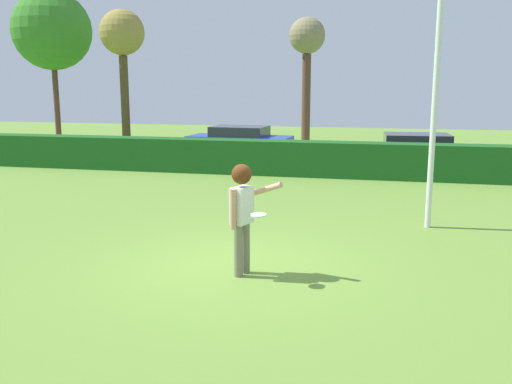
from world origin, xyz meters
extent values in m
plane|color=olive|center=(0.00, 0.00, 0.00)|extent=(60.00, 60.00, 0.00)
cylinder|color=slate|center=(0.23, -0.29, 0.42)|extent=(0.14, 0.14, 0.84)
cylinder|color=slate|center=(0.16, -0.47, 0.42)|extent=(0.14, 0.14, 0.84)
cube|color=silver|center=(0.20, -0.38, 1.13)|extent=(0.34, 0.43, 0.58)
cylinder|color=tan|center=(0.54, -0.26, 1.37)|extent=(0.61, 0.30, 0.30)
cylinder|color=tan|center=(0.12, -0.60, 1.11)|extent=(0.09, 0.09, 0.62)
sphere|color=tan|center=(0.20, -0.38, 1.59)|extent=(0.22, 0.22, 0.22)
sphere|color=#522A10|center=(0.20, -0.38, 1.62)|extent=(0.31, 0.31, 0.31)
cylinder|color=white|center=(0.54, -0.71, 1.07)|extent=(0.24, 0.24, 0.03)
cylinder|color=silver|center=(3.29, 3.39, 2.61)|extent=(0.12, 0.12, 5.22)
cube|color=#1A551B|center=(0.00, 9.47, 0.56)|extent=(28.55, 0.90, 1.13)
cube|color=#263FA5|center=(-3.46, 13.67, 0.57)|extent=(4.30, 1.98, 0.55)
cube|color=#2D333D|center=(-3.46, 13.67, 1.05)|extent=(2.30, 1.71, 0.40)
cylinder|color=black|center=(-1.94, 14.42, 0.30)|extent=(0.61, 0.14, 0.60)
cylinder|color=black|center=(-2.05, 12.72, 0.30)|extent=(0.61, 0.14, 0.60)
cylinder|color=black|center=(-4.87, 14.62, 0.30)|extent=(0.61, 0.14, 0.60)
cylinder|color=black|center=(-4.99, 12.92, 0.30)|extent=(0.61, 0.14, 0.60)
cube|color=#B7B7BC|center=(3.44, 11.66, 0.57)|extent=(4.30, 1.97, 0.55)
cube|color=#2D333D|center=(3.44, 11.66, 1.05)|extent=(2.30, 1.70, 0.40)
cylinder|color=black|center=(4.86, 12.61, 0.30)|extent=(0.61, 0.14, 0.60)
cylinder|color=black|center=(4.97, 10.91, 0.30)|extent=(0.61, 0.14, 0.60)
cylinder|color=black|center=(1.92, 12.42, 0.30)|extent=(0.61, 0.14, 0.60)
cylinder|color=black|center=(2.03, 10.72, 0.30)|extent=(0.61, 0.14, 0.60)
cylinder|color=#4F3E23|center=(-9.70, 16.18, 2.12)|extent=(0.39, 0.39, 4.24)
sphere|color=olive|center=(-9.70, 16.18, 5.28)|extent=(2.09, 2.09, 2.09)
cylinder|color=brown|center=(-1.51, 19.24, 2.18)|extent=(0.42, 0.42, 4.36)
sphere|color=#867D59|center=(-1.51, 19.24, 5.23)|extent=(1.75, 1.75, 1.75)
cylinder|color=brown|center=(-13.53, 16.53, 2.17)|extent=(0.27, 0.27, 4.34)
sphere|color=#367E26|center=(-13.53, 16.53, 5.48)|extent=(3.78, 3.78, 3.78)
camera|label=1|loc=(2.31, -8.67, 3.01)|focal=39.48mm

